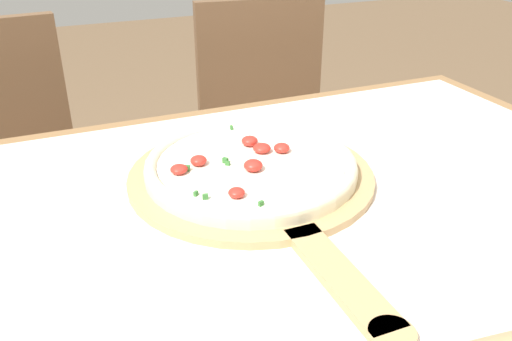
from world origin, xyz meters
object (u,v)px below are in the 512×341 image
pizza (248,165)px  chair_left (7,177)px  pizza_peel (254,182)px  chair_right (268,133)px

pizza → chair_left: bearing=120.8°
chair_left → pizza_peel: bearing=-65.9°
pizza → chair_right: (0.33, 0.66, -0.27)m
chair_right → chair_left: bearing=-173.5°
chair_left → chair_right: same height
pizza_peel → chair_right: 0.80m
chair_right → pizza: bearing=-110.0°
pizza_peel → pizza: bearing=90.6°
pizza_peel → chair_right: chair_right is taller
pizza_peel → pizza: (-0.00, 0.02, 0.02)m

